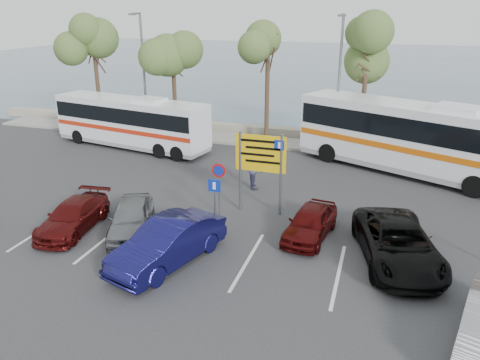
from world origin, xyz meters
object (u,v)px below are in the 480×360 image
(street_lamp_left, at_px, (143,68))
(car_blue, at_px, (168,243))
(car_maroon, at_px, (73,216))
(direction_sign, at_px, (261,160))
(suv_black, at_px, (398,243))
(street_lamp_right, at_px, (339,77))
(car_silver_a, at_px, (131,218))
(coach_bus_right, at_px, (415,141))
(coach_bus_left, at_px, (131,124))
(car_red, at_px, (310,222))
(pedestrian_far, at_px, (255,170))

(street_lamp_left, distance_m, car_blue, 18.34)
(street_lamp_left, bearing_deg, car_maroon, -73.36)
(street_lamp_left, height_order, direction_sign, street_lamp_left)
(car_maroon, distance_m, suv_black, 12.54)
(street_lamp_right, height_order, car_silver_a, street_lamp_right)
(coach_bus_right, height_order, car_silver_a, coach_bus_right)
(car_silver_a, xyz_separation_m, car_blue, (2.40, -1.66, 0.10))
(street_lamp_left, height_order, coach_bus_left, street_lamp_left)
(street_lamp_right, bearing_deg, suv_black, -73.95)
(direction_sign, bearing_deg, suv_black, -25.00)
(coach_bus_left, distance_m, car_blue, 15.12)
(coach_bus_left, height_order, suv_black, coach_bus_left)
(coach_bus_right, xyz_separation_m, car_silver_a, (-10.83, -10.81, -1.17))
(coach_bus_right, relative_size, car_silver_a, 3.20)
(car_red, bearing_deg, coach_bus_left, 152.91)
(street_lamp_left, height_order, car_maroon, street_lamp_left)
(car_red, bearing_deg, car_maroon, -158.58)
(suv_black, bearing_deg, street_lamp_right, 91.71)
(suv_black, bearing_deg, direction_sign, 140.65)
(coach_bus_right, distance_m, pedestrian_far, 8.79)
(street_lamp_right, bearing_deg, coach_bus_right, -33.86)
(street_lamp_left, height_order, car_red, street_lamp_left)
(coach_bus_left, relative_size, car_blue, 2.29)
(direction_sign, bearing_deg, coach_bus_right, 48.35)
(street_lamp_left, xyz_separation_m, suv_black, (16.74, -13.00, -3.87))
(coach_bus_left, bearing_deg, street_lamp_left, 100.18)
(street_lamp_right, height_order, pedestrian_far, street_lamp_right)
(street_lamp_right, distance_m, coach_bus_left, 13.18)
(street_lamp_right, bearing_deg, car_maroon, -121.46)
(street_lamp_right, xyz_separation_m, coach_bus_right, (4.50, -3.02, -2.75))
(direction_sign, height_order, car_red, direction_sign)
(pedestrian_far, bearing_deg, car_red, -164.65)
(direction_sign, distance_m, car_blue, 5.75)
(car_blue, distance_m, suv_black, 8.07)
(coach_bus_left, bearing_deg, car_blue, -55.63)
(street_lamp_right, xyz_separation_m, car_red, (0.50, -12.02, -3.97))
(street_lamp_left, xyz_separation_m, car_silver_a, (6.67, -13.83, -3.92))
(direction_sign, height_order, car_silver_a, direction_sign)
(suv_black, bearing_deg, street_lamp_left, 127.83)
(coach_bus_left, relative_size, car_red, 2.95)
(street_lamp_left, bearing_deg, pedestrian_far, -36.91)
(direction_sign, height_order, car_maroon, direction_sign)
(coach_bus_left, bearing_deg, street_lamp_right, 13.62)
(coach_bus_right, distance_m, suv_black, 10.07)
(coach_bus_left, xyz_separation_m, car_maroon, (3.72, -11.26, -0.95))
(street_lamp_left, distance_m, coach_bus_left, 4.34)
(pedestrian_far, bearing_deg, street_lamp_left, 30.61)
(street_lamp_left, distance_m, pedestrian_far, 13.03)
(coach_bus_right, bearing_deg, car_silver_a, -135.07)
(car_silver_a, relative_size, car_blue, 0.84)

